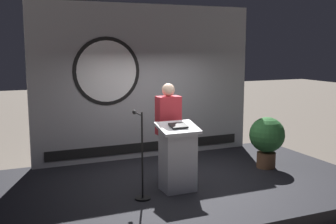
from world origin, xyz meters
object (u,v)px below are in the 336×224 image
Objects in this scene: podium at (178,158)px; speaker_person at (168,132)px; microphone_stand at (141,169)px; potted_plant at (267,137)px.

podium is 0.65× the size of speaker_person.
speaker_person is 1.00m from microphone_stand.
speaker_person is at bearing 85.25° from podium.
speaker_person reaches higher than microphone_stand.
microphone_stand is 2.85m from potted_plant.
podium is 0.59m from speaker_person.
podium is 2.18m from potted_plant.
speaker_person reaches higher than podium.
podium is 1.13× the size of potted_plant.
podium is at bearing -166.81° from potted_plant.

